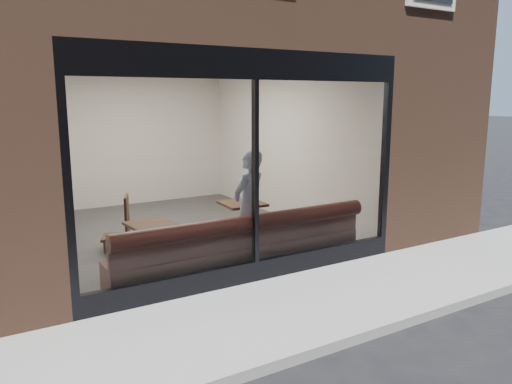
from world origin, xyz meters
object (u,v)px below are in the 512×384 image
person (249,208)px  cafe_table_right (242,204)px  cafe_chair_left (117,237)px  cafe_table_left (151,224)px  banquette (241,258)px

person → cafe_table_right: 1.05m
cafe_table_right → cafe_chair_left: bearing=158.7°
cafe_chair_left → cafe_table_right: bearing=-179.3°
person → cafe_chair_left: (-1.59, 1.73, -0.66)m
cafe_table_left → cafe_table_right: (1.86, 0.55, 0.00)m
cafe_table_right → cafe_table_left: bearing=-163.5°
person → cafe_table_left: bearing=-37.8°
banquette → cafe_table_right: bearing=59.6°
cafe_table_right → cafe_chair_left: 2.22m
cafe_table_left → banquette: bearing=-31.8°
banquette → cafe_table_right: size_ratio=5.74×
person → cafe_chair_left: bearing=-70.0°
person → cafe_table_left: 1.51m
cafe_table_right → cafe_chair_left: size_ratio=1.49×
person → cafe_table_left: size_ratio=2.85×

